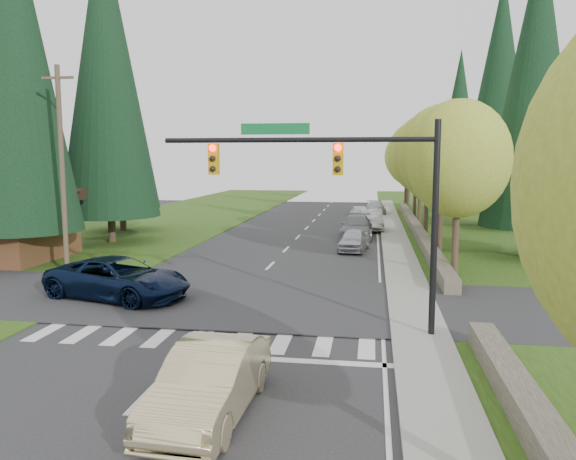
% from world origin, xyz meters
% --- Properties ---
extents(ground, '(120.00, 120.00, 0.00)m').
position_xyz_m(ground, '(0.00, 0.00, 0.00)').
color(ground, '#28282B').
rests_on(ground, ground).
extents(grass_east, '(14.00, 110.00, 0.06)m').
position_xyz_m(grass_east, '(13.00, 20.00, 0.03)').
color(grass_east, '#294512').
rests_on(grass_east, ground).
extents(grass_west, '(14.00, 110.00, 0.06)m').
position_xyz_m(grass_west, '(-13.00, 20.00, 0.03)').
color(grass_west, '#294512').
rests_on(grass_west, ground).
extents(cross_street, '(120.00, 8.00, 0.10)m').
position_xyz_m(cross_street, '(0.00, 8.00, 0.00)').
color(cross_street, '#28282B').
rests_on(cross_street, ground).
extents(sidewalk_east, '(1.80, 80.00, 0.13)m').
position_xyz_m(sidewalk_east, '(6.90, 22.00, 0.07)').
color(sidewalk_east, gray).
rests_on(sidewalk_east, ground).
extents(curb_east, '(0.20, 80.00, 0.13)m').
position_xyz_m(curb_east, '(6.05, 22.00, 0.07)').
color(curb_east, gray).
rests_on(curb_east, ground).
extents(stone_wall_south, '(0.70, 14.00, 0.70)m').
position_xyz_m(stone_wall_south, '(8.60, -3.00, 0.35)').
color(stone_wall_south, '#4C4438').
rests_on(stone_wall_south, ground).
extents(stone_wall_north, '(0.70, 40.00, 0.70)m').
position_xyz_m(stone_wall_north, '(8.60, 30.00, 0.35)').
color(stone_wall_north, '#4C4438').
rests_on(stone_wall_north, ground).
extents(traffic_signal, '(8.70, 0.37, 6.80)m').
position_xyz_m(traffic_signal, '(4.37, 4.50, 4.98)').
color(traffic_signal, black).
rests_on(traffic_signal, ground).
extents(brown_building, '(8.40, 8.40, 5.40)m').
position_xyz_m(brown_building, '(-15.00, 15.00, 3.14)').
color(brown_building, '#4C2D19').
rests_on(brown_building, ground).
extents(utility_pole, '(1.60, 0.24, 10.00)m').
position_xyz_m(utility_pole, '(-9.50, 12.00, 5.14)').
color(utility_pole, '#473828').
rests_on(utility_pole, ground).
extents(decid_tree_0, '(4.80, 4.80, 8.37)m').
position_xyz_m(decid_tree_0, '(9.20, 14.00, 5.60)').
color(decid_tree_0, '#38281C').
rests_on(decid_tree_0, ground).
extents(decid_tree_1, '(5.20, 5.20, 8.80)m').
position_xyz_m(decid_tree_1, '(9.30, 21.00, 5.80)').
color(decid_tree_1, '#38281C').
rests_on(decid_tree_1, ground).
extents(decid_tree_2, '(5.00, 5.00, 8.82)m').
position_xyz_m(decid_tree_2, '(9.10, 28.00, 5.93)').
color(decid_tree_2, '#38281C').
rests_on(decid_tree_2, ground).
extents(decid_tree_3, '(5.00, 5.00, 8.55)m').
position_xyz_m(decid_tree_3, '(9.20, 35.00, 5.66)').
color(decid_tree_3, '#38281C').
rests_on(decid_tree_3, ground).
extents(decid_tree_4, '(5.40, 5.40, 9.18)m').
position_xyz_m(decid_tree_4, '(9.30, 42.00, 6.06)').
color(decid_tree_4, '#38281C').
rests_on(decid_tree_4, ground).
extents(decid_tree_5, '(4.80, 4.80, 8.30)m').
position_xyz_m(decid_tree_5, '(9.10, 49.00, 5.53)').
color(decid_tree_5, '#38281C').
rests_on(decid_tree_5, ground).
extents(decid_tree_6, '(5.20, 5.20, 8.86)m').
position_xyz_m(decid_tree_6, '(9.20, 56.00, 5.86)').
color(decid_tree_6, '#38281C').
rests_on(decid_tree_6, ground).
extents(conifer_w_a, '(6.12, 6.12, 19.80)m').
position_xyz_m(conifer_w_a, '(-13.00, 14.00, 10.79)').
color(conifer_w_a, '#38281C').
rests_on(conifer_w_a, ground).
extents(conifer_w_b, '(5.44, 5.44, 17.80)m').
position_xyz_m(conifer_w_b, '(-16.00, 18.00, 9.79)').
color(conifer_w_b, '#38281C').
rests_on(conifer_w_b, ground).
extents(conifer_w_c, '(6.46, 6.46, 20.80)m').
position_xyz_m(conifer_w_c, '(-12.00, 22.00, 11.29)').
color(conifer_w_c, '#38281C').
rests_on(conifer_w_c, ground).
extents(conifer_w_e, '(5.78, 5.78, 18.80)m').
position_xyz_m(conifer_w_e, '(-14.00, 28.00, 10.29)').
color(conifer_w_e, '#38281C').
rests_on(conifer_w_e, ground).
extents(conifer_e_a, '(5.44, 5.44, 17.80)m').
position_xyz_m(conifer_e_a, '(14.00, 20.00, 9.79)').
color(conifer_e_a, '#38281C').
rests_on(conifer_e_a, ground).
extents(conifer_e_b, '(6.12, 6.12, 19.80)m').
position_xyz_m(conifer_e_b, '(15.00, 34.00, 10.79)').
color(conifer_e_b, '#38281C').
rests_on(conifer_e_b, ground).
extents(conifer_e_c, '(5.10, 5.10, 16.80)m').
position_xyz_m(conifer_e_c, '(14.00, 48.00, 9.29)').
color(conifer_e_c, '#38281C').
rests_on(conifer_e_c, ground).
extents(sedan_champagne, '(1.87, 4.84, 1.57)m').
position_xyz_m(sedan_champagne, '(1.85, -1.80, 0.79)').
color(sedan_champagne, beige).
rests_on(sedan_champagne, ground).
extents(suv_navy, '(6.54, 4.32, 1.67)m').
position_xyz_m(suv_navy, '(-4.76, 7.69, 0.83)').
color(suv_navy, black).
rests_on(suv_navy, ground).
extents(parked_car_a, '(2.04, 4.11, 1.35)m').
position_xyz_m(parked_car_a, '(4.20, 21.03, 0.67)').
color(parked_car_a, '#B7B7BC').
rests_on(parked_car_a, ground).
extents(parked_car_b, '(2.22, 5.44, 1.58)m').
position_xyz_m(parked_car_b, '(4.20, 26.76, 0.79)').
color(parked_car_b, slate).
rests_on(parked_car_b, ground).
extents(parked_car_c, '(2.03, 4.93, 1.59)m').
position_xyz_m(parked_car_c, '(5.21, 31.28, 0.79)').
color(parked_car_c, '#B6B5BA').
rests_on(parked_car_c, ground).
extents(parked_car_d, '(2.11, 4.43, 1.46)m').
position_xyz_m(parked_car_d, '(4.20, 37.24, 0.73)').
color(parked_car_d, silver).
rests_on(parked_car_d, ground).
extents(parked_car_e, '(2.16, 4.62, 1.31)m').
position_xyz_m(parked_car_e, '(5.60, 44.29, 0.65)').
color(parked_car_e, '#ADADB2').
rests_on(parked_car_e, ground).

